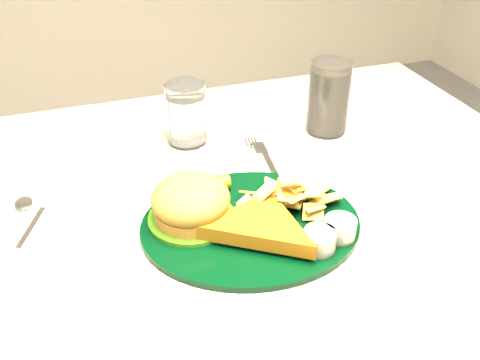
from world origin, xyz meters
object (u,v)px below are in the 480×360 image
object	(u,v)px
table	(217,350)
water_glass	(186,114)
fork_napkin	(272,171)
dinner_plate	(251,207)
cola_glass	(329,98)

from	to	relation	value
table	water_glass	distance (m)	0.47
fork_napkin	water_glass	bearing A→B (deg)	131.75
table	fork_napkin	size ratio (longest dim) A/B	7.00
dinner_plate	cola_glass	bearing A→B (deg)	53.40
table	fork_napkin	world-z (taller)	fork_napkin
table	dinner_plate	world-z (taller)	dinner_plate
water_glass	fork_napkin	bearing A→B (deg)	-54.88
dinner_plate	fork_napkin	distance (m)	0.15
table	dinner_plate	bearing A→B (deg)	-71.35
water_glass	cola_glass	xyz separation A→B (m)	(0.26, -0.04, 0.01)
fork_napkin	table	bearing A→B (deg)	-159.48
dinner_plate	fork_napkin	size ratio (longest dim) A/B	1.87
cola_glass	fork_napkin	world-z (taller)	cola_glass
dinner_plate	cola_glass	distance (m)	0.33
cola_glass	fork_napkin	distance (m)	0.20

